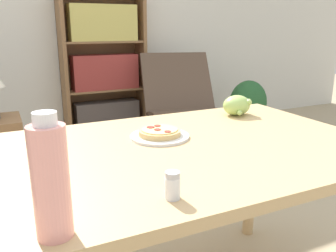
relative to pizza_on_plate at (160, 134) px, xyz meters
The scene contains 9 objects.
wall_back 2.66m from the pizza_on_plate, 88.88° to the left, with size 8.00×0.05×2.60m.
dining_table 0.17m from the pizza_on_plate, 64.61° to the right, with size 1.34×0.89×0.74m.
pizza_on_plate is the anchor object (origin of this frame).
grape_bunch 0.50m from the pizza_on_plate, 19.28° to the left, with size 0.14×0.12×0.09m.
drink_bottle 0.68m from the pizza_on_plate, 132.18° to the right, with size 0.07×0.07×0.25m.
salt_shaker 0.49m from the pizza_on_plate, 110.68° to the right, with size 0.04×0.04×0.07m.
lounge_chair_far 2.14m from the pizza_on_plate, 60.03° to the left, with size 0.83×0.90×0.88m.
bookshelf 2.48m from the pizza_on_plate, 78.93° to the left, with size 0.85×0.28×1.49m.
potted_plant_floor 2.67m from the pizza_on_plate, 44.59° to the left, with size 0.42×0.36×0.58m.
Camera 1 is at (-0.57, -1.13, 1.14)m, focal length 38.00 mm.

